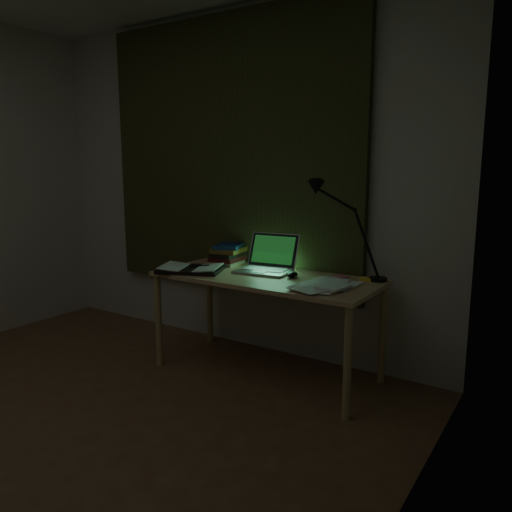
{
  "coord_description": "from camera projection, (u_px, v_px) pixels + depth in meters",
  "views": [
    {
      "loc": [
        2.25,
        -1.09,
        1.37
      ],
      "look_at": [
        0.57,
        1.48,
        0.82
      ],
      "focal_mm": 35.0,
      "sensor_mm": 36.0,
      "label": 1
    }
  ],
  "objects": [
    {
      "name": "wall_back",
      "position": [
        231.0,
        183.0,
        3.78
      ],
      "size": [
        3.5,
        0.0,
        2.5
      ],
      "primitive_type": "cube",
      "color": "beige",
      "rests_on": "ground"
    },
    {
      "name": "wall_right",
      "position": [
        332.0,
        219.0,
        1.19
      ],
      "size": [
        0.0,
        4.0,
        2.5
      ],
      "primitive_type": "cube",
      "color": "beige",
      "rests_on": "ground"
    },
    {
      "name": "curtain",
      "position": [
        227.0,
        156.0,
        3.71
      ],
      "size": [
        2.2,
        0.06,
        2.0
      ],
      "primitive_type": "cube",
      "color": "#292E17",
      "rests_on": "wall_back"
    },
    {
      "name": "desk",
      "position": [
        266.0,
        325.0,
        3.3
      ],
      "size": [
        1.47,
        0.64,
        0.67
      ],
      "primitive_type": null,
      "color": "tan",
      "rests_on": "floor"
    },
    {
      "name": "laptop",
      "position": [
        263.0,
        254.0,
        3.32
      ],
      "size": [
        0.4,
        0.44,
        0.26
      ],
      "primitive_type": null,
      "rotation": [
        0.0,
        0.0,
        0.11
      ],
      "color": "#A4A5A9",
      "rests_on": "desk"
    },
    {
      "name": "open_textbook",
      "position": [
        191.0,
        269.0,
        3.39
      ],
      "size": [
        0.5,
        0.43,
        0.04
      ],
      "primitive_type": null,
      "rotation": [
        0.0,
        0.0,
        0.39
      ],
      "color": "white",
      "rests_on": "desk"
    },
    {
      "name": "book_stack",
      "position": [
        228.0,
        254.0,
        3.62
      ],
      "size": [
        0.23,
        0.26,
        0.15
      ],
      "primitive_type": null,
      "rotation": [
        0.0,
        0.0,
        0.17
      ],
      "color": "white",
      "rests_on": "desk"
    },
    {
      "name": "loose_papers",
      "position": [
        328.0,
        286.0,
        2.92
      ],
      "size": [
        0.4,
        0.42,
        0.02
      ],
      "primitive_type": null,
      "rotation": [
        0.0,
        0.0,
        -0.24
      ],
      "color": "white",
      "rests_on": "desk"
    },
    {
      "name": "mouse",
      "position": [
        292.0,
        275.0,
        3.19
      ],
      "size": [
        0.08,
        0.11,
        0.04
      ],
      "primitive_type": "ellipsoid",
      "rotation": [
        0.0,
        0.0,
        0.14
      ],
      "color": "black",
      "rests_on": "desk"
    },
    {
      "name": "sticky_yellow",
      "position": [
        366.0,
        279.0,
        3.12
      ],
      "size": [
        0.08,
        0.08,
        0.02
      ],
      "primitive_type": "cube",
      "rotation": [
        0.0,
        0.0,
        0.11
      ],
      "color": "yellow",
      "rests_on": "desk"
    },
    {
      "name": "sticky_pink",
      "position": [
        341.0,
        278.0,
        3.16
      ],
      "size": [
        0.09,
        0.09,
        0.02
      ],
      "primitive_type": "cube",
      "rotation": [
        0.0,
        0.0,
        -0.28
      ],
      "color": "#E25881",
      "rests_on": "desk"
    },
    {
      "name": "desk_lamp",
      "position": [
        380.0,
        234.0,
        3.05
      ],
      "size": [
        0.43,
        0.35,
        0.59
      ],
      "primitive_type": null,
      "rotation": [
        0.0,
        0.0,
        -0.11
      ],
      "color": "black",
      "rests_on": "desk"
    }
  ]
}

